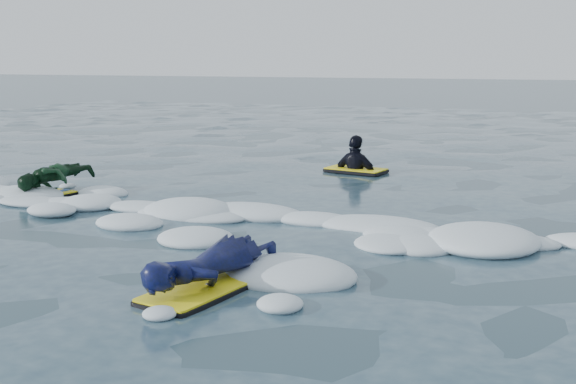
{
  "coord_description": "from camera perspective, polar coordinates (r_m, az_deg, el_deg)",
  "views": [
    {
      "loc": [
        4.15,
        -6.11,
        1.89
      ],
      "look_at": [
        1.26,
        1.6,
        0.35
      ],
      "focal_mm": 45.0,
      "sensor_mm": 36.0,
      "label": 1
    }
  ],
  "objects": [
    {
      "name": "prone_child_unit",
      "position": [
        10.46,
        -17.89,
        0.93
      ],
      "size": [
        0.8,
        1.22,
        0.44
      ],
      "rotation": [
        0.0,
        0.0,
        1.38
      ],
      "color": "black",
      "rests_on": "ground"
    },
    {
      "name": "foam_band",
      "position": [
        8.48,
        -9.34,
        -2.41
      ],
      "size": [
        12.0,
        3.1,
        0.3
      ],
      "primitive_type": null,
      "color": "white",
      "rests_on": "ground"
    },
    {
      "name": "prone_woman_unit",
      "position": [
        5.98,
        -6.26,
        -5.92
      ],
      "size": [
        0.84,
        1.55,
        0.37
      ],
      "rotation": [
        0.0,
        0.0,
        1.36
      ],
      "color": "black",
      "rests_on": "ground"
    },
    {
      "name": "waiting_rider_unit",
      "position": [
        12.06,
        5.38,
        1.06
      ],
      "size": [
        1.07,
        0.72,
        1.47
      ],
      "rotation": [
        0.0,
        0.0,
        -0.2
      ],
      "color": "black",
      "rests_on": "ground"
    },
    {
      "name": "ground",
      "position": [
        7.62,
        -13.2,
        -4.01
      ],
      "size": [
        120.0,
        120.0,
        0.0
      ],
      "primitive_type": "plane",
      "color": "#182A3B",
      "rests_on": "ground"
    }
  ]
}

